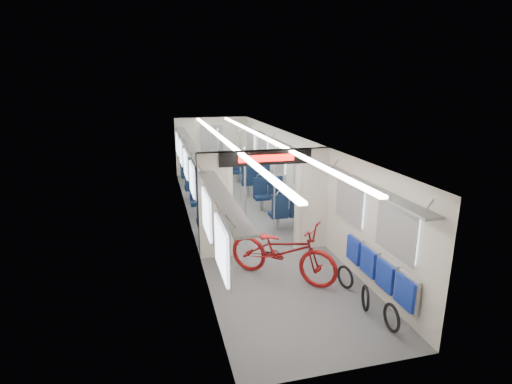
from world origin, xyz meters
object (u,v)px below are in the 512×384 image
flip_bench (378,269)px  seat_bay_far_left (197,176)px  seat_bay_far_right (249,173)px  bike_hoop_c (345,278)px  bicycle (282,251)px  stanchion_far_left (219,166)px  bike_hoop_a (391,319)px  stanchion_near_right (274,195)px  stanchion_near_left (245,197)px  seat_bay_near_right (278,200)px  bike_hoop_b (365,299)px  stanchion_far_right (240,167)px  seat_bay_near_left (210,206)px

flip_bench → seat_bay_far_left: 8.09m
seat_bay_far_right → bike_hoop_c: bearing=-89.5°
bicycle → stanchion_far_left: 5.40m
bike_hoop_a → stanchion_near_right: size_ratio=0.20×
bike_hoop_c → stanchion_near_left: (-1.33, 2.44, 0.96)m
flip_bench → seat_bay_near_right: bearing=95.3°
bike_hoop_a → stanchion_far_left: bearing=101.1°
stanchion_far_left → bike_hoop_b: bearing=-78.7°
bike_hoop_b → seat_bay_far_right: (-0.06, 8.19, 0.36)m
stanchion_near_left → seat_bay_far_right: bearing=75.8°
bike_hoop_b → stanchion_far_right: (-0.74, 6.44, 0.96)m
seat_bay_far_left → stanchion_far_right: 2.07m
seat_bay_far_left → stanchion_near_right: (1.30, -4.82, 0.59)m
bike_hoop_b → seat_bay_far_right: seat_bay_far_right is taller
flip_bench → stanchion_near_left: (-1.68, 2.93, 0.57)m
seat_bay_far_left → bike_hoop_b: bearing=-76.5°
stanchion_far_left → stanchion_far_right: size_ratio=1.00×
bike_hoop_c → stanchion_far_left: bearing=102.8°
bike_hoop_c → seat_bay_near_left: 4.38m
stanchion_near_right → stanchion_far_right: (-0.11, 3.23, 0.00)m
bike_hoop_c → stanchion_near_right: 2.71m
seat_bay_near_left → stanchion_far_right: bearing=56.2°
bicycle → seat_bay_far_left: 6.69m
seat_bay_near_right → stanchion_far_right: stanchion_far_right is taller
seat_bay_near_right → stanchion_far_left: (-1.29, 2.00, 0.61)m
seat_bay_far_right → bicycle: bearing=-97.9°
seat_bay_near_right → stanchion_far_left: bearing=122.9°
stanchion_near_right → stanchion_far_left: bearing=101.6°
stanchion_near_right → stanchion_far_right: bearing=92.0°
stanchion_far_right → bike_hoop_b: bearing=-83.5°
seat_bay_far_left → stanchion_near_left: stanchion_near_left is taller
seat_bay_far_right → stanchion_near_left: bearing=-104.2°
stanchion_far_right → seat_bay_far_left: bearing=126.7°
bike_hoop_a → seat_bay_near_left: bearing=110.9°
bike_hoop_a → seat_bay_near_left: size_ratio=0.23×
bike_hoop_b → stanchion_far_right: stanchion_far_right is taller
seat_bay_far_left → stanchion_near_left: 4.91m
stanchion_near_right → stanchion_far_left: size_ratio=1.00×
flip_bench → bicycle: bearing=140.3°
bicycle → stanchion_far_left: size_ratio=0.96×
bicycle → seat_bay_near_right: 3.49m
seat_bay_near_left → seat_bay_far_left: 3.37m
bike_hoop_b → seat_bay_near_left: 5.06m
flip_bench → stanchion_near_right: bearing=108.6°
bike_hoop_a → seat_bay_far_right: (-0.15, 8.82, 0.35)m
flip_bench → bike_hoop_a: flip_bench is taller
bicycle → stanchion_far_right: 5.08m
flip_bench → stanchion_near_right: (-0.99, 2.94, 0.57)m
seat_bay_far_right → stanchion_near_right: (-0.57, -4.98, 0.60)m
bike_hoop_c → seat_bay_near_left: (-1.94, 3.91, 0.34)m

